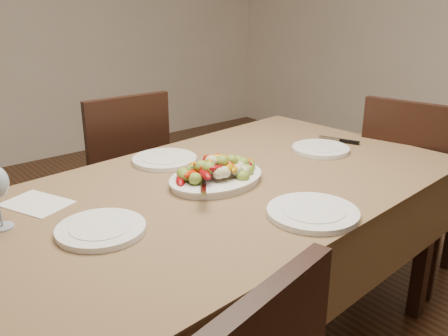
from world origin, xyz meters
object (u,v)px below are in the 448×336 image
plate_far (165,160)px  plate_left (101,230)px  plate_near (313,213)px  serving_platter (216,180)px  chair_far (116,180)px  chair_right (412,189)px  plate_right (321,149)px  dining_table (224,275)px

plate_far → plate_left: bearing=-139.5°
plate_far → plate_near: 0.72m
serving_platter → plate_far: serving_platter is taller
chair_far → plate_near: chair_far is taller
chair_right → plate_right: chair_right is taller
plate_left → plate_right: same height
chair_right → plate_left: bearing=73.8°
chair_far → serving_platter: (-0.05, -0.92, 0.30)m
plate_near → plate_left: bearing=151.3°
plate_left → plate_far: (0.48, 0.41, 0.00)m
chair_right → serving_platter: 1.19m
plate_left → plate_near: same height
chair_right → plate_far: bearing=54.5°
dining_table → plate_right: size_ratio=7.52×
plate_left → plate_far: same height
chair_far → serving_platter: bearing=89.9°
plate_left → plate_right: size_ratio=1.06×
chair_far → plate_near: bearing=93.7°
plate_left → chair_right: bearing=-0.9°
chair_far → serving_platter: chair_far is taller
dining_table → plate_left: plate_left is taller
dining_table → plate_far: plate_far is taller
serving_platter → plate_far: bearing=93.8°
serving_platter → plate_left: serving_platter is taller
chair_right → plate_left: (-1.65, 0.02, 0.29)m
plate_right → plate_far: same height
chair_far → plate_near: size_ratio=3.32×
plate_far → chair_far: bearing=82.9°
serving_platter → plate_far: (-0.02, 0.31, -0.00)m
chair_far → plate_left: chair_far is taller
serving_platter → plate_far: size_ratio=1.39×
dining_table → plate_left: size_ratio=7.12×
chair_far → plate_far: chair_far is taller
plate_far → plate_right: bearing=-26.9°
chair_far → plate_left: (-0.55, -1.01, 0.29)m
dining_table → plate_near: 0.54m
plate_left → plate_right: 1.08m
dining_table → chair_right: chair_right is taller
dining_table → plate_left: (-0.51, -0.07, 0.39)m
dining_table → plate_right: (0.56, 0.04, 0.39)m
chair_right → plate_near: size_ratio=3.32×
chair_far → chair_right: (1.10, -1.04, 0.00)m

